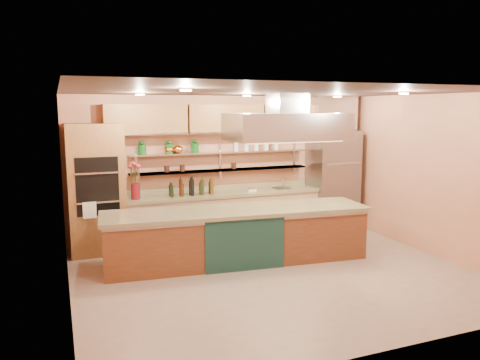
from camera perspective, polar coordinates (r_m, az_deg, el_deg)
name	(u,v)px	position (r m, az deg, el deg)	size (l,w,h in m)	color
floor	(276,275)	(7.42, 4.38, -11.53)	(6.00, 5.00, 0.02)	gray
ceiling	(278,92)	(6.96, 4.66, 10.70)	(6.00, 5.00, 0.02)	black
wall_back	(222,167)	(9.34, -2.20, 1.63)	(6.00, 0.04, 2.80)	tan
wall_front	(385,224)	(4.98, 17.25, -5.14)	(6.00, 0.04, 2.80)	tan
wall_left	(65,200)	(6.36, -20.60, -2.33)	(0.04, 5.00, 2.80)	tan
wall_right	(432,176)	(8.78, 22.41, 0.51)	(0.04, 5.00, 2.80)	tan
oven_stack	(96,189)	(8.57, -17.11, -1.10)	(0.95, 0.64, 2.30)	olive
refrigerator	(332,180)	(10.10, 11.19, 0.00)	(0.95, 0.72, 2.10)	gray
back_counter	(225,216)	(9.21, -1.84, -4.38)	(3.84, 0.64, 0.93)	tan
wall_shelf_lower	(222,170)	(9.21, -2.23, 1.21)	(3.60, 0.26, 0.03)	#AFB3B7
wall_shelf_upper	(222,152)	(9.17, -2.24, 3.38)	(3.60, 0.26, 0.03)	#AFB3B7
upper_cabinets	(225,119)	(9.10, -1.86, 7.44)	(4.60, 0.36, 0.55)	olive
range_hood	(287,127)	(7.96, 5.74, 6.49)	(2.00, 1.00, 0.45)	#AFB3B7
ceiling_downlights	(272,94)	(7.14, 3.94, 10.42)	(4.00, 2.80, 0.02)	#FFE5A5
island	(237,235)	(7.87, -0.34, -6.78)	(4.32, 0.94, 0.90)	brown
flower_vase	(135,191)	(8.63, -12.62, -1.36)	(0.16, 0.16, 0.29)	maroon
oil_bottle_cluster	(191,188)	(8.84, -5.94, -0.95)	(0.90, 0.26, 0.29)	black
kitchen_scale	(251,189)	(9.26, 1.41, -1.09)	(0.16, 0.12, 0.09)	silver
bar_faucet	(283,183)	(9.65, 5.32, -0.36)	(0.03, 0.03, 0.21)	silver
copper_kettle	(178,149)	(8.92, -7.57, 3.73)	(0.19, 0.19, 0.15)	orange
green_canister	(195,148)	(9.00, -5.51, 3.91)	(0.15, 0.15, 0.18)	#104C16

